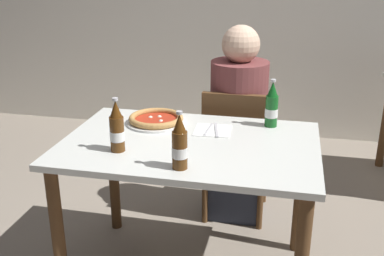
% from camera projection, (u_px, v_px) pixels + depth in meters
% --- Properties ---
extents(dining_table_main, '(1.20, 0.80, 0.75)m').
position_uv_depth(dining_table_main, '(190.00, 164.00, 2.20)').
color(dining_table_main, silver).
rests_on(dining_table_main, ground_plane).
extents(chair_behind_table, '(0.40, 0.40, 0.85)m').
position_uv_depth(chair_behind_table, '(236.00, 147.00, 2.79)').
color(chair_behind_table, brown).
rests_on(chair_behind_table, ground_plane).
extents(diner_seated, '(0.34, 0.34, 1.21)m').
position_uv_depth(diner_seated, '(238.00, 129.00, 2.80)').
color(diner_seated, '#2D3342').
rests_on(diner_seated, ground_plane).
extents(pizza_margherita_near, '(0.31, 0.31, 0.04)m').
position_uv_depth(pizza_margherita_near, '(156.00, 120.00, 2.39)').
color(pizza_margherita_near, white).
rests_on(pizza_margherita_near, dining_table_main).
extents(beer_bottle_left, '(0.07, 0.07, 0.25)m').
position_uv_depth(beer_bottle_left, '(117.00, 129.00, 2.03)').
color(beer_bottle_left, '#512D0F').
rests_on(beer_bottle_left, dining_table_main).
extents(beer_bottle_center, '(0.07, 0.07, 0.25)m').
position_uv_depth(beer_bottle_center, '(180.00, 145.00, 1.86)').
color(beer_bottle_center, '#512D0F').
rests_on(beer_bottle_center, dining_table_main).
extents(beer_bottle_right, '(0.07, 0.07, 0.25)m').
position_uv_depth(beer_bottle_right, '(272.00, 107.00, 2.33)').
color(beer_bottle_right, '#14591E').
rests_on(beer_bottle_right, dining_table_main).
extents(napkin_with_cutlery, '(0.19, 0.19, 0.01)m').
position_uv_depth(napkin_with_cutlery, '(213.00, 130.00, 2.30)').
color(napkin_with_cutlery, white).
rests_on(napkin_with_cutlery, dining_table_main).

